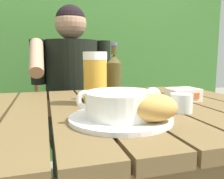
% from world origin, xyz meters
% --- Properties ---
extents(dining_table, '(1.15, 0.82, 0.78)m').
position_xyz_m(dining_table, '(0.00, 0.00, 0.67)').
color(dining_table, brown).
rests_on(dining_table, ground_plane).
extents(hedge_backdrop, '(3.11, 0.95, 2.33)m').
position_xyz_m(hedge_backdrop, '(0.19, 1.63, 1.06)').
color(hedge_backdrop, '#3C702E').
rests_on(hedge_backdrop, ground_plane).
extents(chair_near_diner, '(0.48, 0.44, 1.04)m').
position_xyz_m(chair_near_diner, '(-0.04, 0.85, 0.49)').
color(chair_near_diner, brown).
rests_on(chair_near_diner, ground_plane).
extents(person_eating, '(0.48, 0.47, 1.25)m').
position_xyz_m(person_eating, '(-0.04, 0.65, 0.73)').
color(person_eating, black).
rests_on(person_eating, ground_plane).
extents(serving_plate, '(0.28, 0.28, 0.01)m').
position_xyz_m(serving_plate, '(-0.01, -0.18, 0.78)').
color(serving_plate, white).
rests_on(serving_plate, dining_table).
extents(soup_bowl, '(0.24, 0.19, 0.07)m').
position_xyz_m(soup_bowl, '(-0.01, -0.18, 0.82)').
color(soup_bowl, white).
rests_on(soup_bowl, serving_plate).
extents(bread_roll, '(0.13, 0.10, 0.07)m').
position_xyz_m(bread_roll, '(0.05, -0.25, 0.82)').
color(bread_roll, '#C29045').
rests_on(bread_roll, serving_plate).
extents(beer_glass, '(0.09, 0.09, 0.19)m').
position_xyz_m(beer_glass, '(-0.03, 0.06, 0.87)').
color(beer_glass, gold).
rests_on(beer_glass, dining_table).
extents(beer_bottle, '(0.06, 0.06, 0.22)m').
position_xyz_m(beer_bottle, '(0.06, 0.11, 0.87)').
color(beer_bottle, '#473C1B').
rests_on(beer_bottle, dining_table).
extents(water_glass_small, '(0.07, 0.07, 0.06)m').
position_xyz_m(water_glass_small, '(0.20, -0.14, 0.80)').
color(water_glass_small, silver).
rests_on(water_glass_small, dining_table).
extents(butter_tub, '(0.12, 0.09, 0.05)m').
position_xyz_m(butter_tub, '(0.31, 0.02, 0.80)').
color(butter_tub, white).
rests_on(butter_tub, dining_table).
extents(table_knife, '(0.14, 0.07, 0.01)m').
position_xyz_m(table_knife, '(0.14, -0.12, 0.78)').
color(table_knife, silver).
rests_on(table_knife, dining_table).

